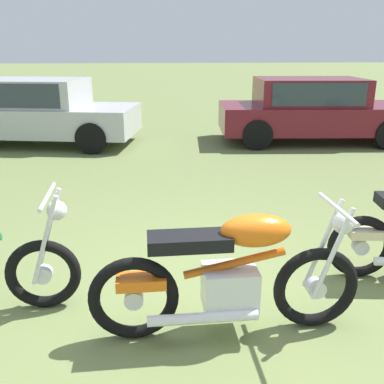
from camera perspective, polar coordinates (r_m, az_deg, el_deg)
ground_plane at (r=3.75m, az=1.84°, el=-15.18°), size 120.00×120.00×0.00m
motorcycle_orange at (r=3.26m, az=5.11°, el=-10.87°), size 2.05×0.64×1.02m
car_silver at (r=10.36m, az=-20.14°, el=10.32°), size 4.58×2.48×1.43m
car_burgundy at (r=10.37m, az=15.47°, el=10.77°), size 4.33×2.10×1.43m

